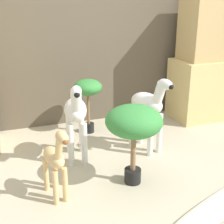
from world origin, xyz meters
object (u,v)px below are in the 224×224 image
object	(u,v)px
zebra_right	(148,107)
potted_palm_back	(134,124)
zebra_left	(76,114)
surfboard	(220,205)
giraffe_figurine	(55,159)
potted_palm_front	(88,91)

from	to	relation	value
zebra_right	potted_palm_back	xyz separation A→B (m)	(-0.35, -0.48, 0.06)
zebra_left	surfboard	xyz separation A→B (m)	(0.77, -1.03, -0.41)
potted_palm_back	giraffe_figurine	bearing A→B (deg)	-179.21
zebra_right	giraffe_figurine	world-z (taller)	zebra_right
potted_palm_back	zebra_right	bearing A→B (deg)	53.65
zebra_right	giraffe_figurine	size ratio (longest dim) A/B	1.26
potted_palm_front	potted_palm_back	size ratio (longest dim) A/B	0.93
zebra_right	zebra_left	bearing A→B (deg)	176.65
zebra_right	potted_palm_front	xyz separation A→B (m)	(-0.41, 0.61, 0.03)
zebra_right	potted_palm_front	size ratio (longest dim) A/B	1.25
potted_palm_front	potted_palm_back	distance (m)	1.09
potted_palm_back	surfboard	xyz separation A→B (m)	(0.44, -0.51, -0.48)
zebra_left	giraffe_figurine	size ratio (longest dim) A/B	1.26
giraffe_figurine	potted_palm_back	xyz separation A→B (m)	(0.60, 0.01, 0.19)
zebra_right	surfboard	xyz separation A→B (m)	(0.09, -0.99, -0.41)
potted_palm_front	surfboard	bearing A→B (deg)	-72.62
zebra_right	zebra_left	world-z (taller)	same
giraffe_figurine	potted_palm_back	world-z (taller)	potted_palm_back
surfboard	potted_palm_back	bearing A→B (deg)	130.99
giraffe_figurine	surfboard	distance (m)	1.19
potted_palm_front	potted_palm_back	bearing A→B (deg)	-87.03
zebra_right	zebra_left	distance (m)	0.68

